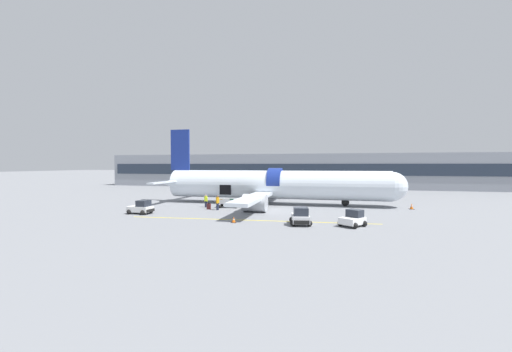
{
  "coord_description": "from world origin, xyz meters",
  "views": [
    {
      "loc": [
        7.63,
        -38.63,
        5.71
      ],
      "look_at": [
        -2.65,
        4.32,
        4.11
      ],
      "focal_mm": 22.0,
      "sensor_mm": 36.0,
      "label": 1
    }
  ],
  "objects_px": {
    "ground_crew_driver": "(218,202)",
    "ground_crew_supervisor": "(261,200)",
    "baggage_tug_mid": "(353,219)",
    "suitcase_on_tarmac_upright": "(209,206)",
    "baggage_tug_rear": "(301,217)",
    "airplane": "(272,185)",
    "baggage_tug_lead": "(141,208)",
    "ground_crew_loader_a": "(206,201)",
    "ground_crew_loader_b": "(250,200)",
    "baggage_cart_loading": "(229,203)"
  },
  "relations": [
    {
      "from": "ground_crew_supervisor",
      "to": "suitcase_on_tarmac_upright",
      "type": "bearing_deg",
      "value": -150.47
    },
    {
      "from": "baggage_tug_lead",
      "to": "baggage_tug_mid",
      "type": "height_order",
      "value": "baggage_tug_lead"
    },
    {
      "from": "baggage_tug_mid",
      "to": "ground_crew_loader_a",
      "type": "xyz_separation_m",
      "value": [
        -18.29,
        8.96,
        0.24
      ]
    },
    {
      "from": "ground_crew_driver",
      "to": "ground_crew_supervisor",
      "type": "xyz_separation_m",
      "value": [
        4.73,
        3.74,
        -0.03
      ]
    },
    {
      "from": "baggage_tug_rear",
      "to": "airplane",
      "type": "bearing_deg",
      "value": 110.13
    },
    {
      "from": "baggage_tug_rear",
      "to": "ground_crew_supervisor",
      "type": "height_order",
      "value": "ground_crew_supervisor"
    },
    {
      "from": "suitcase_on_tarmac_upright",
      "to": "baggage_tug_lead",
      "type": "bearing_deg",
      "value": -140.73
    },
    {
      "from": "ground_crew_supervisor",
      "to": "baggage_cart_loading",
      "type": "bearing_deg",
      "value": -166.08
    },
    {
      "from": "baggage_tug_lead",
      "to": "ground_crew_supervisor",
      "type": "relative_size",
      "value": 1.61
    },
    {
      "from": "baggage_tug_mid",
      "to": "baggage_tug_rear",
      "type": "bearing_deg",
      "value": -175.76
    },
    {
      "from": "baggage_tug_mid",
      "to": "baggage_cart_loading",
      "type": "height_order",
      "value": "baggage_tug_mid"
    },
    {
      "from": "baggage_tug_rear",
      "to": "ground_crew_loader_b",
      "type": "height_order",
      "value": "ground_crew_loader_b"
    },
    {
      "from": "baggage_tug_mid",
      "to": "ground_crew_driver",
      "type": "bearing_deg",
      "value": 156.53
    },
    {
      "from": "airplane",
      "to": "ground_crew_loader_a",
      "type": "height_order",
      "value": "airplane"
    },
    {
      "from": "baggage_tug_rear",
      "to": "ground_crew_driver",
      "type": "height_order",
      "value": "ground_crew_driver"
    },
    {
      "from": "ground_crew_loader_b",
      "to": "baggage_tug_mid",
      "type": "bearing_deg",
      "value": -39.88
    },
    {
      "from": "airplane",
      "to": "baggage_tug_rear",
      "type": "xyz_separation_m",
      "value": [
        5.46,
        -14.89,
        -2.03
      ]
    },
    {
      "from": "ground_crew_loader_a",
      "to": "ground_crew_driver",
      "type": "distance_m",
      "value": 3.21
    },
    {
      "from": "airplane",
      "to": "baggage_cart_loading",
      "type": "xyz_separation_m",
      "value": [
        -4.98,
        -4.94,
        -2.18
      ]
    },
    {
      "from": "baggage_tug_rear",
      "to": "ground_crew_supervisor",
      "type": "distance_m",
      "value": 12.67
    },
    {
      "from": "airplane",
      "to": "baggage_tug_mid",
      "type": "bearing_deg",
      "value": -54.78
    },
    {
      "from": "baggage_tug_lead",
      "to": "ground_crew_loader_b",
      "type": "relative_size",
      "value": 1.6
    },
    {
      "from": "baggage_cart_loading",
      "to": "suitcase_on_tarmac_upright",
      "type": "bearing_deg",
      "value": -128.7
    },
    {
      "from": "baggage_tug_lead",
      "to": "baggage_cart_loading",
      "type": "distance_m",
      "value": 11.18
    },
    {
      "from": "ground_crew_loader_a",
      "to": "baggage_tug_mid",
      "type": "bearing_deg",
      "value": -26.11
    },
    {
      "from": "airplane",
      "to": "ground_crew_driver",
      "type": "distance_m",
      "value": 9.65
    },
    {
      "from": "ground_crew_driver",
      "to": "ground_crew_supervisor",
      "type": "height_order",
      "value": "ground_crew_driver"
    },
    {
      "from": "airplane",
      "to": "baggage_tug_lead",
      "type": "xyz_separation_m",
      "value": [
        -13.22,
        -12.5,
        -2.07
      ]
    },
    {
      "from": "airplane",
      "to": "ground_crew_supervisor",
      "type": "bearing_deg",
      "value": -102.37
    },
    {
      "from": "airplane",
      "to": "ground_crew_loader_a",
      "type": "bearing_deg",
      "value": -145.23
    },
    {
      "from": "baggage_tug_lead",
      "to": "suitcase_on_tarmac_upright",
      "type": "xyz_separation_m",
      "value": [
        6.31,
        5.16,
        -0.3
      ]
    },
    {
      "from": "baggage_tug_lead",
      "to": "ground_crew_driver",
      "type": "xyz_separation_m",
      "value": [
        7.63,
        4.84,
        0.29
      ]
    },
    {
      "from": "ground_crew_loader_b",
      "to": "ground_crew_driver",
      "type": "relative_size",
      "value": 0.98
    },
    {
      "from": "baggage_cart_loading",
      "to": "ground_crew_loader_b",
      "type": "distance_m",
      "value": 2.78
    },
    {
      "from": "baggage_tug_lead",
      "to": "ground_crew_loader_b",
      "type": "distance_m",
      "value": 13.78
    },
    {
      "from": "baggage_tug_mid",
      "to": "suitcase_on_tarmac_upright",
      "type": "xyz_separation_m",
      "value": [
        -17.17,
        7.2,
        -0.27
      ]
    },
    {
      "from": "airplane",
      "to": "baggage_tug_mid",
      "type": "xyz_separation_m",
      "value": [
        10.26,
        -14.54,
        -2.1
      ]
    },
    {
      "from": "ground_crew_driver",
      "to": "ground_crew_supervisor",
      "type": "distance_m",
      "value": 6.03
    },
    {
      "from": "airplane",
      "to": "baggage_tug_lead",
      "type": "height_order",
      "value": "airplane"
    },
    {
      "from": "airplane",
      "to": "suitcase_on_tarmac_upright",
      "type": "xyz_separation_m",
      "value": [
        -6.91,
        -7.34,
        -2.37
      ]
    },
    {
      "from": "ground_crew_loader_a",
      "to": "suitcase_on_tarmac_upright",
      "type": "bearing_deg",
      "value": -57.69
    },
    {
      "from": "ground_crew_loader_a",
      "to": "suitcase_on_tarmac_upright",
      "type": "distance_m",
      "value": 2.15
    },
    {
      "from": "baggage_tug_rear",
      "to": "ground_crew_supervisor",
      "type": "xyz_separation_m",
      "value": [
        -6.32,
        10.98,
        0.22
      ]
    },
    {
      "from": "baggage_tug_mid",
      "to": "baggage_tug_rear",
      "type": "xyz_separation_m",
      "value": [
        -4.8,
        -0.36,
        0.07
      ]
    },
    {
      "from": "ground_crew_loader_b",
      "to": "baggage_cart_loading",
      "type": "bearing_deg",
      "value": -159.07
    },
    {
      "from": "baggage_cart_loading",
      "to": "ground_crew_loader_a",
      "type": "distance_m",
      "value": 3.13
    },
    {
      "from": "airplane",
      "to": "ground_crew_driver",
      "type": "xyz_separation_m",
      "value": [
        -5.59,
        -7.66,
        -1.78
      ]
    },
    {
      "from": "baggage_tug_lead",
      "to": "suitcase_on_tarmac_upright",
      "type": "relative_size",
      "value": 3.34
    },
    {
      "from": "baggage_tug_lead",
      "to": "ground_crew_loader_b",
      "type": "xyz_separation_m",
      "value": [
        10.81,
        8.55,
        0.27
      ]
    },
    {
      "from": "baggage_tug_mid",
      "to": "ground_crew_supervisor",
      "type": "bearing_deg",
      "value": 136.31
    }
  ]
}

